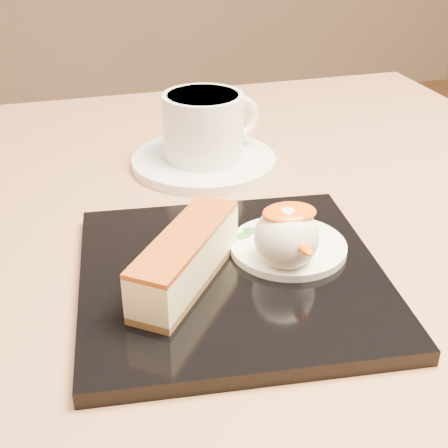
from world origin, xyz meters
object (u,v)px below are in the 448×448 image
object	(u,v)px
saucer	(204,161)
cheesecake	(186,258)
dessert_plate	(231,277)
ice_cream_scoop	(286,237)
table	(217,366)
coffee_cup	(205,125)

from	to	relation	value
saucer	cheesecake	bearing A→B (deg)	-107.38
dessert_plate	ice_cream_scoop	bearing A→B (deg)	-7.13
ice_cream_scoop	cheesecake	bearing A→B (deg)	180.00
table	dessert_plate	size ratio (longest dim) A/B	3.64
dessert_plate	coffee_cup	xyz separation A→B (m)	(0.04, 0.22, 0.04)
dessert_plate	saucer	world-z (taller)	dessert_plate
coffee_cup	table	bearing A→B (deg)	-118.05
table	dessert_plate	bearing A→B (deg)	-97.56
dessert_plate	coffee_cup	distance (m)	0.22
cheesecake	saucer	xyz separation A→B (m)	(0.07, 0.22, -0.03)
table	dessert_plate	distance (m)	0.18
table	coffee_cup	distance (m)	0.24
dessert_plate	ice_cream_scoop	distance (m)	0.05
cheesecake	dessert_plate	bearing A→B (deg)	-44.00
dessert_plate	cheesecake	size ratio (longest dim) A/B	1.92
cheesecake	ice_cream_scoop	bearing A→B (deg)	-52.13
coffee_cup	cheesecake	bearing A→B (deg)	-125.18
dessert_plate	cheesecake	distance (m)	0.04
ice_cream_scoop	coffee_cup	xyz separation A→B (m)	(-0.00, 0.22, 0.01)
cheesecake	coffee_cup	xyz separation A→B (m)	(0.07, 0.22, 0.01)
dessert_plate	cheesecake	world-z (taller)	cheesecake
table	cheesecake	world-z (taller)	cheesecake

